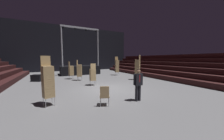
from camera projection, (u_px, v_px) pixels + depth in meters
name	position (u px, v px, depth m)	size (l,w,h in m)	color
ground_plane	(108.00, 90.00, 8.42)	(22.00, 30.00, 0.10)	slate
arena_end_wall	(73.00, 49.00, 21.31)	(22.00, 0.30, 8.00)	black
bleacher_bank_right	(174.00, 66.00, 13.16)	(4.50, 24.00, 2.70)	black
stage_riser	(80.00, 69.00, 16.74)	(5.21, 3.02, 6.29)	black
man_with_tie	(138.00, 83.00, 5.92)	(0.57, 0.25, 1.68)	black
chair_stack_front_left	(71.00, 70.00, 12.44)	(0.51, 0.51, 1.88)	#B2B5BA
chair_stack_front_right	(93.00, 74.00, 9.47)	(0.47, 0.47, 1.79)	#B2B5BA
chair_stack_mid_left	(48.00, 81.00, 5.30)	(0.55, 0.55, 2.31)	#B2B5BA
chair_stack_mid_right	(138.00, 68.00, 11.94)	(0.61, 0.61, 2.56)	#B2B5BA
chair_stack_mid_centre	(117.00, 66.00, 15.40)	(0.51, 0.51, 2.48)	#B2B5BA
chair_stack_rear_left	(79.00, 70.00, 11.63)	(0.57, 0.57, 2.05)	#B2B5BA
equipment_road_case	(37.00, 78.00, 11.22)	(0.90, 0.60, 0.64)	black
loose_chair_near_man	(105.00, 95.00, 5.33)	(0.58, 0.58, 0.95)	#B2B5BA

